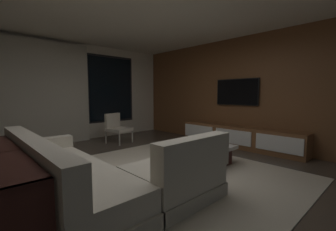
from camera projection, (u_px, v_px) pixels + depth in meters
floor at (152, 177)px, 3.51m from camera, size 9.20×9.20×0.00m
back_wall_with_window at (65, 92)px, 5.96m from camera, size 6.60×0.30×2.70m
media_wall at (248, 92)px, 5.46m from camera, size 0.12×7.80×2.70m
area_rug at (172, 173)px, 3.67m from camera, size 3.20×3.80×0.01m
sectional_couch at (96, 178)px, 2.68m from camera, size 1.98×2.50×0.82m
coffee_table at (194, 154)px, 4.11m from camera, size 1.16×1.16×0.36m
book_stack_on_coffee_table at (191, 141)px, 4.27m from camera, size 0.29×0.20×0.08m
accent_chair_near_window at (117, 126)px, 5.95m from camera, size 0.66×0.67×0.78m
media_console at (239, 137)px, 5.40m from camera, size 0.46×3.10×0.52m
mounted_tv at (237, 92)px, 5.57m from camera, size 0.05×1.13×0.66m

